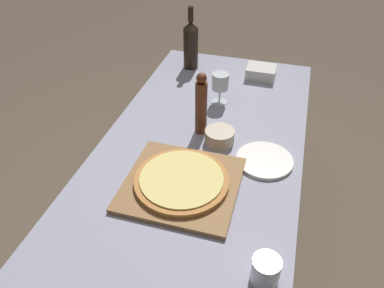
{
  "coord_description": "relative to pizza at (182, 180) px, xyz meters",
  "views": [
    {
      "loc": [
        0.29,
        -1.08,
        1.67
      ],
      "look_at": [
        -0.02,
        -0.02,
        0.8
      ],
      "focal_mm": 35.0,
      "sensor_mm": 36.0,
      "label": 1
    }
  ],
  "objects": [
    {
      "name": "ground_plane",
      "position": [
        0.01,
        0.19,
        -0.77
      ],
      "size": [
        12.0,
        12.0,
        0.0
      ],
      "primitive_type": "plane",
      "color": "brown"
    },
    {
      "name": "pizza",
      "position": [
        0.0,
        0.0,
        0.0
      ],
      "size": [
        0.33,
        0.33,
        0.02
      ],
      "color": "#BC7A3D",
      "rests_on": "cutting_board"
    },
    {
      "name": "cutting_board",
      "position": [
        0.0,
        0.0,
        -0.02
      ],
      "size": [
        0.39,
        0.38,
        0.02
      ],
      "color": "olive",
      "rests_on": "dining_table"
    },
    {
      "name": "drinking_tumbler",
      "position": [
        0.32,
        -0.28,
        0.01
      ],
      "size": [
        0.08,
        0.08,
        0.09
      ],
      "color": "silver",
      "rests_on": "dining_table"
    },
    {
      "name": "dinner_plate",
      "position": [
        0.26,
        0.21,
        -0.02
      ],
      "size": [
        0.21,
        0.21,
        0.01
      ],
      "color": "silver",
      "rests_on": "dining_table"
    },
    {
      "name": "food_container",
      "position": [
        0.16,
        0.87,
        0.0
      ],
      "size": [
        0.15,
        0.12,
        0.06
      ],
      "color": "beige",
      "rests_on": "dining_table"
    },
    {
      "name": "wine_glass",
      "position": [
        0.0,
        0.57,
        0.07
      ],
      "size": [
        0.08,
        0.08,
        0.15
      ],
      "color": "silver",
      "rests_on": "dining_table"
    },
    {
      "name": "wine_bottle",
      "position": [
        -0.22,
        0.88,
        0.1
      ],
      "size": [
        0.08,
        0.08,
        0.32
      ],
      "color": "black",
      "rests_on": "dining_table"
    },
    {
      "name": "small_bowl",
      "position": [
        0.07,
        0.28,
        -0.0
      ],
      "size": [
        0.12,
        0.12,
        0.06
      ],
      "color": "beige",
      "rests_on": "dining_table"
    },
    {
      "name": "dining_table",
      "position": [
        0.01,
        0.19,
        -0.12
      ],
      "size": [
        0.8,
        1.75,
        0.74
      ],
      "color": "#9393A8",
      "rests_on": "ground_plane"
    },
    {
      "name": "pepper_mill",
      "position": [
        -0.02,
        0.33,
        0.1
      ],
      "size": [
        0.05,
        0.05,
        0.27
      ],
      "color": "#5B2D19",
      "rests_on": "dining_table"
    }
  ]
}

